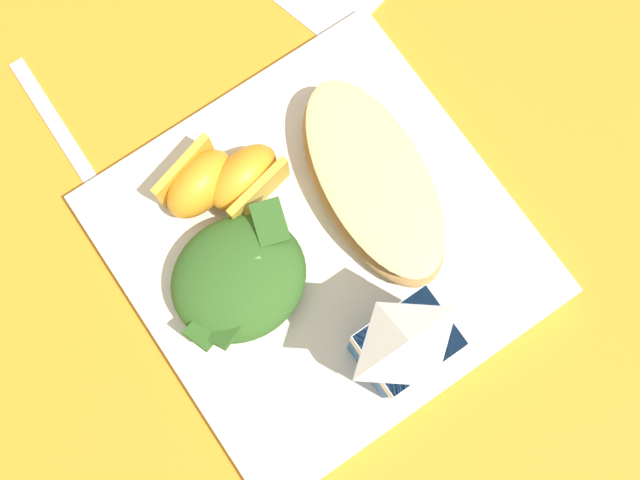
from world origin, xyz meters
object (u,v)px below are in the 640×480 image
object	(u,v)px
orange_wedge_front	(245,179)
orange_wedge_middle	(198,183)
cheesy_pizza_bread	(373,182)
metal_fork	(84,169)
white_plate	(320,245)
milk_carton	(400,347)
green_salad_pile	(239,279)

from	to	relation	value
orange_wedge_front	orange_wedge_middle	bearing A→B (deg)	-30.23
cheesy_pizza_bread	orange_wedge_front	distance (m)	0.09
orange_wedge_front	metal_fork	bearing A→B (deg)	-42.57
white_plate	orange_wedge_front	bearing A→B (deg)	-73.02
white_plate	orange_wedge_front	xyz separation A→B (m)	(0.02, -0.07, 0.03)
cheesy_pizza_bread	orange_wedge_front	bearing A→B (deg)	-35.76
white_plate	metal_fork	world-z (taller)	white_plate
orange_wedge_front	metal_fork	size ratio (longest dim) A/B	0.35
milk_carton	orange_wedge_middle	world-z (taller)	milk_carton
white_plate	orange_wedge_middle	bearing A→B (deg)	-59.22
milk_carton	orange_wedge_middle	size ratio (longest dim) A/B	1.63
orange_wedge_front	metal_fork	xyz separation A→B (m)	(0.10, -0.09, -0.03)
metal_fork	cheesy_pizza_bread	bearing A→B (deg)	140.27
cheesy_pizza_bread	orange_wedge_middle	xyz separation A→B (m)	(0.11, -0.07, 0.00)
green_salad_pile	metal_fork	bearing A→B (deg)	-70.60
orange_wedge_front	orange_wedge_middle	xyz separation A→B (m)	(0.03, -0.02, 0.00)
milk_carton	orange_wedge_middle	bearing A→B (deg)	-75.56
cheesy_pizza_bread	metal_fork	xyz separation A→B (m)	(0.17, -0.14, -0.03)
green_salad_pile	metal_fork	distance (m)	0.16
green_salad_pile	orange_wedge_front	distance (m)	0.07
green_salad_pile	metal_fork	size ratio (longest dim) A/B	0.58
metal_fork	green_salad_pile	bearing A→B (deg)	109.40
cheesy_pizza_bread	green_salad_pile	bearing A→B (deg)	2.07
white_plate	orange_wedge_front	distance (m)	0.08
cheesy_pizza_bread	metal_fork	distance (m)	0.23
green_salad_pile	orange_wedge_middle	xyz separation A→B (m)	(-0.01, -0.08, -0.00)
milk_carton	orange_wedge_front	distance (m)	0.17
cheesy_pizza_bread	orange_wedge_middle	world-z (taller)	orange_wedge_middle
green_salad_pile	milk_carton	xyz separation A→B (m)	(-0.06, 0.11, 0.04)
milk_carton	orange_wedge_middle	xyz separation A→B (m)	(0.05, -0.18, -0.04)
milk_carton	metal_fork	distance (m)	0.29
orange_wedge_front	metal_fork	distance (m)	0.14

